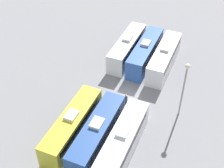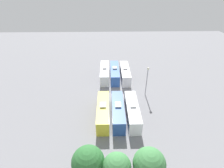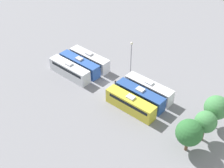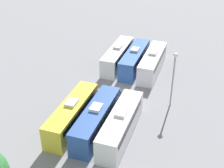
# 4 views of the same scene
# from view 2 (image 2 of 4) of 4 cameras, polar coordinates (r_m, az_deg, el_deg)

# --- Properties ---
(ground_plane) EXTENTS (118.24, 118.24, 0.00)m
(ground_plane) POSITION_cam_2_polar(r_m,az_deg,el_deg) (43.94, 1.29, -3.40)
(ground_plane) COLOR gray
(bus_0) EXTENTS (2.45, 10.57, 3.38)m
(bus_0) POSITION_cam_2_polar(r_m,az_deg,el_deg) (50.36, 4.27, 3.63)
(bus_0) COLOR silver
(bus_0) RESTS_ON ground_plane
(bus_1) EXTENTS (2.45, 10.57, 3.38)m
(bus_1) POSITION_cam_2_polar(r_m,az_deg,el_deg) (50.38, 0.89, 3.73)
(bus_1) COLOR #2D56A8
(bus_1) RESTS_ON ground_plane
(bus_2) EXTENTS (2.45, 10.57, 3.38)m
(bus_2) POSITION_cam_2_polar(r_m,az_deg,el_deg) (50.52, -2.41, 3.79)
(bus_2) COLOR silver
(bus_2) RESTS_ON ground_plane
(bus_3) EXTENTS (2.45, 10.57, 3.38)m
(bus_3) POSITION_cam_2_polar(r_m,az_deg,el_deg) (36.58, 6.65, -8.67)
(bus_3) COLOR silver
(bus_3) RESTS_ON ground_plane
(bus_4) EXTENTS (2.45, 10.57, 3.38)m
(bus_4) POSITION_cam_2_polar(r_m,az_deg,el_deg) (36.35, 1.95, -8.74)
(bus_4) COLOR #284C93
(bus_4) RESTS_ON ground_plane
(bus_5) EXTENTS (2.45, 10.57, 3.38)m
(bus_5) POSITION_cam_2_polar(r_m,az_deg,el_deg) (36.31, -2.91, -8.82)
(bus_5) COLOR gold
(bus_5) RESTS_ON ground_plane
(worker_person) EXTENTS (0.36, 0.36, 1.70)m
(worker_person) POSITION_cam_2_polar(r_m,az_deg,el_deg) (42.43, 2.40, -3.55)
(worker_person) COLOR #333338
(worker_person) RESTS_ON ground_plane
(light_pole) EXTENTS (0.60, 0.60, 7.55)m
(light_pole) POSITION_cam_2_polar(r_m,az_deg,el_deg) (41.95, 11.42, 2.36)
(light_pole) COLOR gray
(light_pole) RESTS_ON ground_plane
(tree_0) EXTENTS (4.32, 4.32, 6.65)m
(tree_0) POSITION_cam_2_polar(r_m,az_deg,el_deg) (25.35, 12.05, -24.14)
(tree_0) COLOR brown
(tree_0) RESTS_ON ground_plane
(tree_1) EXTENTS (3.77, 3.77, 6.15)m
(tree_1) POSITION_cam_2_polar(r_m,az_deg,el_deg) (24.95, 1.60, -25.48)
(tree_1) COLOR brown
(tree_1) RESTS_ON ground_plane
(tree_2) EXTENTS (4.49, 4.49, 6.32)m
(tree_2) POSITION_cam_2_polar(r_m,az_deg,el_deg) (25.74, -7.79, -23.95)
(tree_2) COLOR brown
(tree_2) RESTS_ON ground_plane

